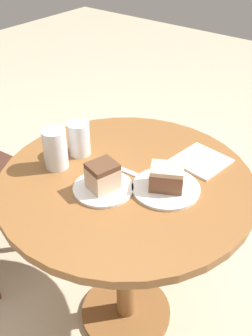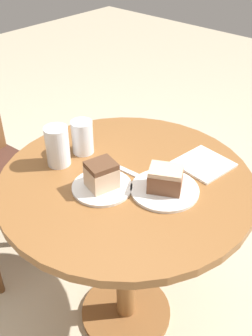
% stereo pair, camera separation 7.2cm
% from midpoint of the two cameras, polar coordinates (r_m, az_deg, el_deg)
% --- Properties ---
extents(ground_plane, '(8.00, 8.00, 0.00)m').
position_cam_midpoint_polar(ground_plane, '(1.85, -1.19, -20.30)').
color(ground_plane, beige).
extents(table, '(0.86, 0.86, 0.75)m').
position_cam_midpoint_polar(table, '(1.41, -1.48, -6.63)').
color(table, brown).
rests_on(table, ground_plane).
extents(plate_near, '(0.19, 0.19, 0.01)m').
position_cam_midpoint_polar(plate_near, '(1.26, -4.97, -2.95)').
color(plate_near, white).
rests_on(plate_near, table).
extents(plate_far, '(0.22, 0.22, 0.01)m').
position_cam_midpoint_polar(plate_far, '(1.26, 4.16, -2.95)').
color(plate_far, white).
rests_on(plate_far, table).
extents(cake_slice_near, '(0.11, 0.10, 0.09)m').
position_cam_midpoint_polar(cake_slice_near, '(1.23, -5.08, -1.17)').
color(cake_slice_near, beige).
rests_on(cake_slice_near, plate_near).
extents(cake_slice_far, '(0.12, 0.13, 0.08)m').
position_cam_midpoint_polar(cake_slice_far, '(1.23, 4.24, -1.36)').
color(cake_slice_far, brown).
rests_on(cake_slice_far, plate_far).
extents(glass_lemonade, '(0.08, 0.08, 0.12)m').
position_cam_midpoint_polar(glass_lemonade, '(1.41, -8.27, 4.01)').
color(glass_lemonade, beige).
rests_on(glass_lemonade, table).
extents(glass_water, '(0.08, 0.08, 0.14)m').
position_cam_midpoint_polar(glass_water, '(1.35, -11.72, 2.47)').
color(glass_water, silver).
rests_on(glass_water, table).
extents(napkin_stack, '(0.19, 0.19, 0.01)m').
position_cam_midpoint_polar(napkin_stack, '(1.40, 9.42, 1.02)').
color(napkin_stack, silver).
rests_on(napkin_stack, table).
extents(fork, '(0.03, 0.17, 0.00)m').
position_cam_midpoint_polar(fork, '(1.33, -1.32, -0.55)').
color(fork, silver).
rests_on(fork, table).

